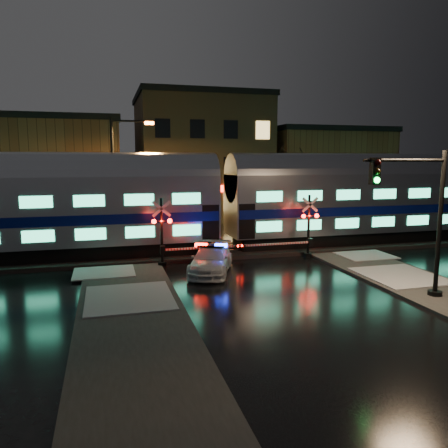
{
  "coord_description": "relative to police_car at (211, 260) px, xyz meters",
  "views": [
    {
      "loc": [
        -7.28,
        -20.73,
        5.74
      ],
      "look_at": [
        -0.96,
        2.5,
        2.2
      ],
      "focal_mm": 35.0,
      "sensor_mm": 36.0,
      "label": 1
    }
  ],
  "objects": [
    {
      "name": "crossing_signal_right",
      "position": [
        5.99,
        1.8,
        0.85
      ],
      "size": [
        5.26,
        0.63,
        3.73
      ],
      "color": "black",
      "rests_on": "ground"
    },
    {
      "name": "sidewalk_right",
      "position": [
        8.69,
        -6.5,
        -0.62
      ],
      "size": [
        4.0,
        20.0,
        0.12
      ],
      "primitive_type": "cube",
      "color": "#2D2D2D",
      "rests_on": "ground"
    },
    {
      "name": "sidewalk_left",
      "position": [
        -4.31,
        -6.5,
        -0.62
      ],
      "size": [
        4.0,
        20.0,
        0.12
      ],
      "primitive_type": "cube",
      "color": "#2D2D2D",
      "rests_on": "ground"
    },
    {
      "name": "building_left",
      "position": [
        -10.81,
        21.5,
        3.82
      ],
      "size": [
        14.0,
        10.0,
        9.0
      ],
      "primitive_type": "cube",
      "color": "brown",
      "rests_on": "ground"
    },
    {
      "name": "traffic_light",
      "position": [
        7.13,
        -6.53,
        2.58
      ],
      "size": [
        3.97,
        0.71,
        6.14
      ],
      "rotation": [
        0.0,
        0.0,
        -0.21
      ],
      "color": "black",
      "rests_on": "ground"
    },
    {
      "name": "ballast",
      "position": [
        2.19,
        4.5,
        -0.56
      ],
      "size": [
        90.0,
        4.2,
        0.24
      ],
      "primitive_type": "cube",
      "color": "black",
      "rests_on": "ground"
    },
    {
      "name": "crossing_signal_left",
      "position": [
        -1.9,
        1.8,
        0.85
      ],
      "size": [
        5.28,
        0.63,
        3.74
      ],
      "color": "black",
      "rests_on": "ground"
    },
    {
      "name": "police_car",
      "position": [
        0.0,
        0.0,
        0.0
      ],
      "size": [
        3.47,
        5.04,
        1.51
      ],
      "rotation": [
        0.0,
        0.0,
        -0.37
      ],
      "color": "silver",
      "rests_on": "ground"
    },
    {
      "name": "streetlight",
      "position": [
        -4.27,
        8.5,
        4.2
      ],
      "size": [
        2.83,
        0.3,
        8.47
      ],
      "color": "black",
      "rests_on": "ground"
    },
    {
      "name": "building_right",
      "position": [
        17.19,
        21.5,
        3.57
      ],
      "size": [
        12.0,
        10.0,
        8.5
      ],
      "primitive_type": "cube",
      "color": "brown",
      "rests_on": "ground"
    },
    {
      "name": "ground",
      "position": [
        2.19,
        -0.5,
        -0.68
      ],
      "size": [
        120.0,
        120.0,
        0.0
      ],
      "primitive_type": "plane",
      "color": "black",
      "rests_on": "ground"
    },
    {
      "name": "train",
      "position": [
        1.8,
        4.5,
        2.7
      ],
      "size": [
        51.0,
        3.12,
        5.92
      ],
      "color": "black",
      "rests_on": "ballast"
    },
    {
      "name": "building_mid",
      "position": [
        4.19,
        22.0,
        5.07
      ],
      "size": [
        12.0,
        11.0,
        11.5
      ],
      "primitive_type": "cube",
      "color": "brown",
      "rests_on": "ground"
    }
  ]
}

